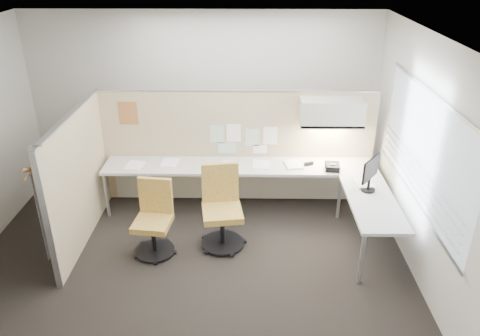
{
  "coord_description": "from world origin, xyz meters",
  "views": [
    {
      "loc": [
        0.7,
        -4.93,
        3.68
      ],
      "look_at": [
        0.61,
        0.8,
        0.91
      ],
      "focal_mm": 35.0,
      "sensor_mm": 36.0,
      "label": 1
    }
  ],
  "objects_px": {
    "chair_left": "(154,220)",
    "phone": "(332,167)",
    "chair_right": "(222,210)",
    "monitor": "(370,172)",
    "desk": "(263,177)"
  },
  "relations": [
    {
      "from": "chair_left",
      "to": "phone",
      "type": "height_order",
      "value": "chair_left"
    },
    {
      "from": "desk",
      "to": "monitor",
      "type": "distance_m",
      "value": 1.55
    },
    {
      "from": "desk",
      "to": "chair_left",
      "type": "relative_size",
      "value": 4.09
    },
    {
      "from": "desk",
      "to": "phone",
      "type": "distance_m",
      "value": 1.01
    },
    {
      "from": "monitor",
      "to": "phone",
      "type": "height_order",
      "value": "monitor"
    },
    {
      "from": "desk",
      "to": "phone",
      "type": "xyz_separation_m",
      "value": [
        0.99,
        -0.0,
        0.18
      ]
    },
    {
      "from": "chair_left",
      "to": "chair_right",
      "type": "xyz_separation_m",
      "value": [
        0.86,
        0.19,
        0.05
      ]
    },
    {
      "from": "chair_left",
      "to": "chair_right",
      "type": "height_order",
      "value": "chair_right"
    },
    {
      "from": "chair_left",
      "to": "phone",
      "type": "distance_m",
      "value": 2.61
    },
    {
      "from": "chair_left",
      "to": "phone",
      "type": "bearing_deg",
      "value": 28.01
    },
    {
      "from": "chair_left",
      "to": "monitor",
      "type": "distance_m",
      "value": 2.86
    },
    {
      "from": "desk",
      "to": "chair_right",
      "type": "xyz_separation_m",
      "value": [
        -0.56,
        -0.76,
        -0.09
      ]
    },
    {
      "from": "chair_right",
      "to": "monitor",
      "type": "distance_m",
      "value": 1.99
    },
    {
      "from": "chair_right",
      "to": "phone",
      "type": "relative_size",
      "value": 4.87
    },
    {
      "from": "phone",
      "to": "desk",
      "type": "bearing_deg",
      "value": -175.0
    }
  ]
}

